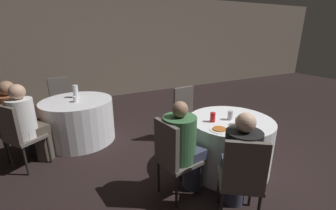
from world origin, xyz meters
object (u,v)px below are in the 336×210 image
table_near (229,144)px  bottle_far (76,91)px  chair_near_north (186,111)px  chair_near_west (172,154)px  table_far (79,120)px  person_black_shirt (239,163)px  chair_far_southwest (18,132)px  person_floral_shirt (19,118)px  chair_far_north (61,97)px  person_white_shirt (30,125)px  chair_far_west (6,123)px  person_green_jacket (184,147)px  soda_can_red (213,117)px  chair_near_southwest (242,175)px  soda_can_silver (230,115)px  pizza_plate_near (219,129)px

table_near → bottle_far: (-1.69, 2.03, 0.48)m
chair_near_north → chair_near_west: same height
table_far → person_black_shirt: 2.80m
chair_far_southwest → person_floral_shirt: person_floral_shirt is taller
chair_far_north → chair_near_north: bearing=122.7°
chair_near_north → person_white_shirt: bearing=-14.8°
chair_far_west → person_white_shirt: size_ratio=0.80×
table_near → chair_near_north: chair_near_north is taller
person_green_jacket → soda_can_red: size_ratio=9.37×
table_far → person_black_shirt: person_black_shirt is taller
person_black_shirt → soda_can_red: 0.77m
table_far → person_floral_shirt: 0.87m
chair_near_southwest → person_white_shirt: size_ratio=0.80×
chair_near_west → person_green_jacket: size_ratio=0.83×
soda_can_silver → soda_can_red: size_ratio=1.00×
person_floral_shirt → bottle_far: 0.93m
person_floral_shirt → chair_far_north: bearing=141.9°
chair_near_west → person_black_shirt: bearing=35.3°
pizza_plate_near → bottle_far: bearing=121.1°
chair_near_north → person_floral_shirt: size_ratio=0.81×
chair_near_north → person_black_shirt: size_ratio=0.83×
pizza_plate_near → bottle_far: (-1.34, 2.22, 0.10)m
chair_far_southwest → soda_can_red: 2.57m
chair_near_southwest → soda_can_silver: chair_near_southwest is taller
chair_near_north → chair_near_southwest: (-0.48, -1.76, 0.00)m
person_white_shirt → chair_near_west: bearing=7.0°
table_near → chair_near_southwest: 0.99m
chair_near_southwest → person_green_jacket: 0.70m
chair_far_west → soda_can_red: (2.43, -1.65, 0.23)m
chair_near_southwest → chair_near_west: 0.75m
chair_far_north → chair_far_southwest: same height
chair_far_southwest → person_black_shirt: (2.04, -1.92, 0.02)m
chair_near_southwest → chair_near_north: bearing=110.4°
table_far → person_white_shirt: bearing=-144.0°
table_near → person_floral_shirt: person_floral_shirt is taller
person_white_shirt → bottle_far: (0.69, 0.66, 0.24)m
bottle_far → chair_near_southwest: bearing=-68.4°
chair_near_west → chair_far_north: 3.14m
chair_near_north → soda_can_red: bearing=73.9°
chair_near_west → person_floral_shirt: (-1.57, 1.88, 0.04)m
chair_near_north → person_black_shirt: bearing=71.6°
person_black_shirt → pizza_plate_near: person_black_shirt is taller
chair_far_north → soda_can_silver: chair_far_north is taller
chair_near_north → person_floral_shirt: person_floral_shirt is taller
table_far → pizza_plate_near: 2.48m
table_near → bottle_far: bottle_far is taller
pizza_plate_near → person_floral_shirt: bearing=138.8°
table_near → chair_near_west: size_ratio=1.17×
chair_near_north → soda_can_red: (-0.18, -0.92, 0.23)m
chair_far_southwest → chair_far_north: bearing=122.9°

